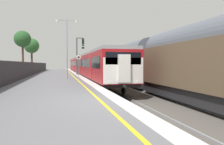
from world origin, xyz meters
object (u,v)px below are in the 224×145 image
at_px(speed_limit_sign, 79,62).
at_px(background_tree_left, 23,40).
at_px(commuter_train_at_platform, 86,65).
at_px(signal_gantry, 79,52).
at_px(platform_lamp_mid, 67,44).
at_px(freight_train_adjacent_track, 154,62).
at_px(background_tree_centre, 31,46).

bearing_deg(speed_limit_sign, background_tree_left, 119.80).
xyz_separation_m(commuter_train_at_platform, speed_limit_sign, (-1.85, -8.79, 0.37)).
xyz_separation_m(signal_gantry, speed_limit_sign, (-0.37, -3.88, -1.50)).
bearing_deg(background_tree_left, platform_lamp_mid, -69.76).
bearing_deg(commuter_train_at_platform, speed_limit_sign, -101.86).
bearing_deg(commuter_train_at_platform, platform_lamp_mid, -104.40).
relative_size(commuter_train_at_platform, background_tree_left, 5.80).
bearing_deg(platform_lamp_mid, freight_train_adjacent_track, -27.07).
distance_m(platform_lamp_mid, background_tree_left, 20.30).
xyz_separation_m(speed_limit_sign, background_tree_centre, (-7.82, 21.00, 3.41)).
bearing_deg(background_tree_centre, background_tree_left, -95.81).
bearing_deg(background_tree_left, background_tree_centre, 84.19).
relative_size(freight_train_adjacent_track, speed_limit_sign, 10.34).
height_order(speed_limit_sign, platform_lamp_mid, platform_lamp_mid).
distance_m(signal_gantry, speed_limit_sign, 4.17).
bearing_deg(speed_limit_sign, background_tree_centre, 110.44).
relative_size(freight_train_adjacent_track, signal_gantry, 5.27).
relative_size(freight_train_adjacent_track, background_tree_centre, 3.95).
relative_size(commuter_train_at_platform, background_tree_centre, 6.29).
xyz_separation_m(freight_train_adjacent_track, platform_lamp_mid, (-7.33, 3.75, 1.73)).
distance_m(freight_train_adjacent_track, signal_gantry, 13.08).
bearing_deg(commuter_train_at_platform, background_tree_left, 149.89).
bearing_deg(background_tree_left, freight_train_adjacent_track, -57.75).
bearing_deg(background_tree_centre, commuter_train_at_platform, -51.62).
height_order(commuter_train_at_platform, platform_lamp_mid, platform_lamp_mid).
relative_size(signal_gantry, speed_limit_sign, 1.96).
height_order(commuter_train_at_platform, signal_gantry, signal_gantry).
distance_m(freight_train_adjacent_track, speed_limit_sign, 9.84).
bearing_deg(signal_gantry, speed_limit_sign, -95.47).
bearing_deg(commuter_train_at_platform, signal_gantry, -106.70).
bearing_deg(speed_limit_sign, commuter_train_at_platform, 78.14).
height_order(commuter_train_at_platform, background_tree_left, background_tree_left).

